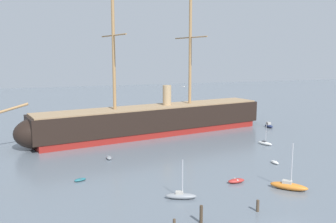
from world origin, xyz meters
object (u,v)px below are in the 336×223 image
(sailboat_foreground_right, at_px, (289,186))
(motorboat_distant_centre, at_px, (141,124))
(motorboat_far_left, at_px, (41,140))
(dinghy_mid_right, at_px, (275,162))
(mooring_piling_nearest, at_px, (258,206))
(seagull_in_flight, at_px, (184,87))
(dinghy_mid_left, at_px, (80,180))
(sailboat_alongside_stern, at_px, (265,143))
(dinghy_near_centre, at_px, (236,181))
(motorboat_far_right, at_px, (269,126))
(mooring_piling_left_pair, at_px, (201,214))
(tall_ship, at_px, (155,120))
(dinghy_alongside_bow, at_px, (109,158))
(sailboat_foreground_left, at_px, (181,196))

(sailboat_foreground_right, xyz_separation_m, motorboat_distant_centre, (-7.44, 53.54, -0.03))
(motorboat_far_left, bearing_deg, dinghy_mid_right, -37.92)
(mooring_piling_nearest, relative_size, seagull_in_flight, 1.22)
(dinghy_mid_left, height_order, sailboat_alongside_stern, sailboat_alongside_stern)
(dinghy_mid_left, relative_size, dinghy_mid_right, 1.02)
(dinghy_near_centre, relative_size, motorboat_distant_centre, 0.71)
(motorboat_far_right, xyz_separation_m, mooring_piling_left_pair, (-40.74, -45.62, 0.59))
(dinghy_mid_left, xyz_separation_m, motorboat_far_right, (52.37, 26.34, 0.26))
(mooring_piling_nearest, bearing_deg, sailboat_foreground_right, 30.51)
(dinghy_near_centre, bearing_deg, mooring_piling_nearest, -105.24)
(dinghy_near_centre, relative_size, dinghy_mid_right, 1.37)
(sailboat_alongside_stern, bearing_deg, tall_ship, 137.26)
(sailboat_foreground_right, relative_size, dinghy_near_centre, 2.50)
(dinghy_mid_right, bearing_deg, sailboat_foreground_right, -116.91)
(dinghy_mid_right, relative_size, dinghy_alongside_bow, 0.85)
(sailboat_foreground_left, height_order, mooring_piling_left_pair, sailboat_foreground_left)
(mooring_piling_left_pair, xyz_separation_m, seagull_in_flight, (8.98, 27.63, 12.28))
(tall_ship, xyz_separation_m, dinghy_alongside_bow, (-14.47, -17.64, -3.35))
(dinghy_mid_left, distance_m, mooring_piling_left_pair, 22.53)
(sailboat_foreground_right, distance_m, dinghy_mid_left, 31.24)
(dinghy_alongside_bow, bearing_deg, tall_ship, 50.64)
(sailboat_foreground_left, xyz_separation_m, motorboat_far_right, (40.30, 38.09, 0.03))
(seagull_in_flight, bearing_deg, sailboat_foreground_left, -113.02)
(dinghy_near_centre, relative_size, seagull_in_flight, 2.25)
(tall_ship, xyz_separation_m, motorboat_far_right, (31.46, -1.92, -3.14))
(dinghy_near_centre, distance_m, mooring_piling_left_pair, 15.05)
(tall_ship, distance_m, motorboat_distant_centre, 11.98)
(sailboat_alongside_stern, xyz_separation_m, motorboat_far_right, (12.07, 16.00, 0.11))
(sailboat_foreground_left, distance_m, dinghy_alongside_bow, 23.06)
(dinghy_near_centre, xyz_separation_m, motorboat_far_right, (30.05, 35.06, 0.16))
(mooring_piling_left_pair, bearing_deg, motorboat_distant_centre, 81.35)
(dinghy_near_centre, bearing_deg, mooring_piling_left_pair, -135.32)
(dinghy_alongside_bow, height_order, motorboat_far_left, motorboat_far_left)
(sailboat_foreground_right, bearing_deg, motorboat_far_left, 128.44)
(dinghy_near_centre, xyz_separation_m, dinghy_mid_left, (-22.32, 8.71, -0.10))
(motorboat_far_right, xyz_separation_m, motorboat_distant_centre, (-31.75, 13.49, 0.07))
(tall_ship, xyz_separation_m, seagull_in_flight, (-0.30, -19.91, 9.72))
(dinghy_mid_left, bearing_deg, sailboat_alongside_stern, 14.39)
(sailboat_alongside_stern, bearing_deg, seagull_in_flight, -174.23)
(motorboat_far_left, bearing_deg, motorboat_distant_centre, 23.46)
(motorboat_far_left, distance_m, mooring_piling_nearest, 53.45)
(dinghy_mid_left, relative_size, sailboat_alongside_stern, 0.46)
(dinghy_near_centre, xyz_separation_m, motorboat_far_left, (-27.77, 37.23, 0.34))
(motorboat_far_right, bearing_deg, dinghy_alongside_bow, -161.10)
(mooring_piling_nearest, distance_m, seagull_in_flight, 29.86)
(sailboat_alongside_stern, xyz_separation_m, motorboat_distant_centre, (-19.68, 29.50, 0.18))
(tall_ship, bearing_deg, sailboat_foreground_right, -80.33)
(dinghy_alongside_bow, height_order, seagull_in_flight, seagull_in_flight)
(tall_ship, height_order, mooring_piling_nearest, tall_ship)
(tall_ship, distance_m, sailboat_foreground_left, 41.09)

